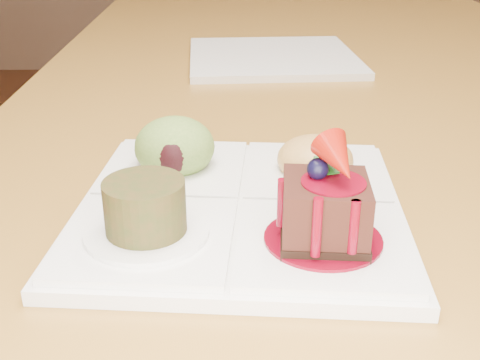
{
  "coord_description": "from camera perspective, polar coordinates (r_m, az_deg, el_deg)",
  "views": [
    {
      "loc": [
        -0.2,
        -0.91,
        1.0
      ],
      "look_at": [
        -0.19,
        -0.45,
        0.79
      ],
      "focal_mm": 45.0,
      "sensor_mm": 36.0,
      "label": 1
    }
  ],
  "objects": [
    {
      "name": "dining_table",
      "position": [
        0.99,
        10.18,
        5.73
      ],
      "size": [
        1.0,
        1.8,
        0.75
      ],
      "color": "olive",
      "rests_on": "ground"
    },
    {
      "name": "second_plate",
      "position": [
        1.06,
        3.1,
        11.55
      ],
      "size": [
        0.29,
        0.29,
        0.01
      ],
      "primitive_type": "cube",
      "rotation": [
        0.0,
        0.0,
        0.04
      ],
      "color": "white",
      "rests_on": "dining_table"
    },
    {
      "name": "sampler_plate",
      "position": [
        0.52,
        -0.18,
        -1.13
      ],
      "size": [
        0.3,
        0.3,
        0.11
      ],
      "rotation": [
        0.0,
        0.0,
        -0.09
      ],
      "color": "white",
      "rests_on": "dining_table"
    }
  ]
}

